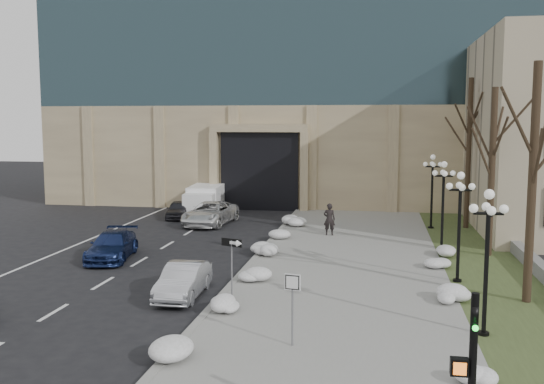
{
  "coord_description": "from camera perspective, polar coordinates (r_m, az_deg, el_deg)",
  "views": [
    {
      "loc": [
        4.86,
        -13.43,
        6.86
      ],
      "look_at": [
        -0.02,
        14.61,
        3.5
      ],
      "focal_mm": 40.0,
      "sensor_mm": 36.0,
      "label": 1
    }
  ],
  "objects": [
    {
      "name": "snow_clump_d",
      "position": [
        26.02,
        -2.15,
        -7.88
      ],
      "size": [
        1.1,
        1.6,
        0.36
      ],
      "primitive_type": "ellipsoid",
      "color": "white",
      "rests_on": "sidewalk"
    },
    {
      "name": "snow_clump_j",
      "position": [
        28.76,
        15.67,
        -6.71
      ],
      "size": [
        1.1,
        1.6,
        0.36
      ],
      "primitive_type": "ellipsoid",
      "color": "white",
      "rests_on": "sidewalk"
    },
    {
      "name": "lamppost_c",
      "position": [
        32.83,
        15.81,
        -0.15
      ],
      "size": [
        1.18,
        1.18,
        4.76
      ],
      "color": "black",
      "rests_on": "ground"
    },
    {
      "name": "sidewalk",
      "position": [
        28.29,
        6.88,
        -7.22
      ],
      "size": [
        9.0,
        40.0,
        0.12
      ],
      "primitive_type": "cube",
      "color": "gray",
      "rests_on": "ground"
    },
    {
      "name": "snow_clump_i",
      "position": [
        23.75,
        17.02,
        -9.61
      ],
      "size": [
        1.1,
        1.6,
        0.36
      ],
      "primitive_type": "ellipsoid",
      "color": "white",
      "rests_on": "sidewalk"
    },
    {
      "name": "car_d",
      "position": [
        40.3,
        -5.83,
        -2.01
      ],
      "size": [
        2.99,
        5.64,
        1.51
      ],
      "primitive_type": "imported",
      "rotation": [
        0.0,
        0.0,
        -0.09
      ],
      "color": "silver",
      "rests_on": "ground"
    },
    {
      "name": "grass_strip",
      "position": [
        28.72,
        20.05,
        -7.4
      ],
      "size": [
        4.0,
        40.0,
        0.1
      ],
      "primitive_type": "cube",
      "color": "#3C4924",
      "rests_on": "ground"
    },
    {
      "name": "tree_far",
      "position": [
        39.83,
        18.09,
        5.39
      ],
      "size": [
        3.2,
        3.2,
        9.5
      ],
      "color": "black",
      "rests_on": "ground"
    },
    {
      "name": "box_truck",
      "position": [
        45.62,
        -6.21,
        -0.71
      ],
      "size": [
        2.72,
        6.55,
        2.03
      ],
      "rotation": [
        0.0,
        0.0,
        0.08
      ],
      "color": "white",
      "rests_on": "ground"
    },
    {
      "name": "lamppost_a",
      "position": [
        20.09,
        19.6,
        -4.53
      ],
      "size": [
        1.18,
        1.18,
        4.76
      ],
      "color": "black",
      "rests_on": "ground"
    },
    {
      "name": "car_e",
      "position": [
        43.27,
        -8.81,
        -1.64
      ],
      "size": [
        2.09,
        3.84,
        1.24
      ],
      "primitive_type": "imported",
      "rotation": [
        0.0,
        0.0,
        0.18
      ],
      "color": "#2B2A2F",
      "rests_on": "ground"
    },
    {
      "name": "snow_clump_g",
      "position": [
        39.35,
        2.12,
        -2.87
      ],
      "size": [
        1.1,
        1.6,
        0.36
      ],
      "primitive_type": "ellipsoid",
      "color": "white",
      "rests_on": "sidewalk"
    },
    {
      "name": "lamppost_b",
      "position": [
        26.43,
        17.25,
        -1.81
      ],
      "size": [
        1.18,
        1.18,
        4.76
      ],
      "color": "black",
      "rests_on": "ground"
    },
    {
      "name": "snow_clump_k",
      "position": [
        31.39,
        -0.55,
        -5.33
      ],
      "size": [
        1.1,
        1.6,
        0.36
      ],
      "primitive_type": "ellipsoid",
      "color": "white",
      "rests_on": "sidewalk"
    },
    {
      "name": "snow_clump_b",
      "position": [
        18.36,
        -8.03,
        -14.27
      ],
      "size": [
        1.1,
        1.6,
        0.36
      ],
      "primitive_type": "ellipsoid",
      "color": "white",
      "rests_on": "sidewalk"
    },
    {
      "name": "snow_clump_c",
      "position": [
        22.0,
        -4.23,
        -10.64
      ],
      "size": [
        1.1,
        1.6,
        0.36
      ],
      "primitive_type": "ellipsoid",
      "color": "white",
      "rests_on": "sidewalk"
    },
    {
      "name": "pedestrian",
      "position": [
        35.94,
        5.42,
        -2.57
      ],
      "size": [
        0.7,
        0.46,
        1.9
      ],
      "primitive_type": "imported",
      "rotation": [
        0.0,
        0.0,
        3.15
      ],
      "color": "black",
      "rests_on": "sidewalk"
    },
    {
      "name": "snow_clump_e",
      "position": [
        30.62,
        -0.58,
        -5.64
      ],
      "size": [
        1.1,
        1.6,
        0.36
      ],
      "primitive_type": "ellipsoid",
      "color": "white",
      "rests_on": "sidewalk"
    },
    {
      "name": "snow_clump_f",
      "position": [
        34.79,
        0.77,
        -4.14
      ],
      "size": [
        1.1,
        1.6,
        0.36
      ],
      "primitive_type": "ellipsoid",
      "color": "white",
      "rests_on": "sidewalk"
    },
    {
      "name": "stone_wall",
      "position": [
        30.97,
        23.08,
        -5.95
      ],
      "size": [
        0.5,
        30.0,
        0.7
      ],
      "primitive_type": "cube",
      "color": "gray",
      "rests_on": "ground"
    },
    {
      "name": "keep_sign",
      "position": [
        18.33,
        1.94,
        -9.59
      ],
      "size": [
        0.5,
        0.14,
        2.33
      ],
      "rotation": [
        0.0,
        0.0,
        -0.19
      ],
      "color": "slate",
      "rests_on": "ground"
    },
    {
      "name": "snow_clump_h",
      "position": [
        17.36,
        18.2,
        -15.82
      ],
      "size": [
        1.1,
        1.6,
        0.36
      ],
      "primitive_type": "ellipsoid",
      "color": "white",
      "rests_on": "sidewalk"
    },
    {
      "name": "tree_near",
      "position": [
        24.12,
        23.44,
        3.73
      ],
      "size": [
        3.2,
        3.2,
        9.0
      ],
      "color": "black",
      "rests_on": "ground"
    },
    {
      "name": "tree_mid",
      "position": [
        31.96,
        20.07,
        3.89
      ],
      "size": [
        3.2,
        3.2,
        8.5
      ],
      "color": "black",
      "rests_on": "ground"
    },
    {
      "name": "snow_clump_l",
      "position": [
        31.69,
        15.49,
        -5.46
      ],
      "size": [
        1.1,
        1.6,
        0.36
      ],
      "primitive_type": "ellipsoid",
      "color": "white",
      "rests_on": "sidewalk"
    },
    {
      "name": "curb",
      "position": [
        28.86,
        -2.15,
        -6.88
      ],
      "size": [
        0.3,
        40.0,
        0.14
      ],
      "primitive_type": "cube",
      "color": "gray",
      "rests_on": "ground"
    },
    {
      "name": "car_c",
      "position": [
        31.25,
        -14.82,
        -4.91
      ],
      "size": [
        2.66,
        4.9,
        1.35
      ],
      "primitive_type": "imported",
      "rotation": [
        0.0,
        0.0,
        0.17
      ],
      "color": "navy",
      "rests_on": "ground"
    },
    {
      "name": "lamppost_d",
      "position": [
        39.26,
        14.85,
        0.98
      ],
      "size": [
        1.18,
        1.18,
        4.76
      ],
      "color": "black",
      "rests_on": "ground"
    },
    {
      "name": "car_b",
      "position": [
        24.11,
        -8.34,
        -8.25
      ],
      "size": [
        1.53,
        4.03,
        1.31
      ],
      "primitive_type": "imported",
      "rotation": [
        0.0,
        0.0,
        0.04
      ],
      "color": "#B9BBC1",
      "rests_on": "ground"
    },
    {
      "name": "one_way_sign",
      "position": [
        22.82,
        -3.51,
        -5.5
      ],
      "size": [
        0.9,
        0.45,
        2.46
      ],
      "rotation": [
        0.0,
        0.0,
        -0.32
      ],
      "color": "slate",
      "rests_on": "ground"
    }
  ]
}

